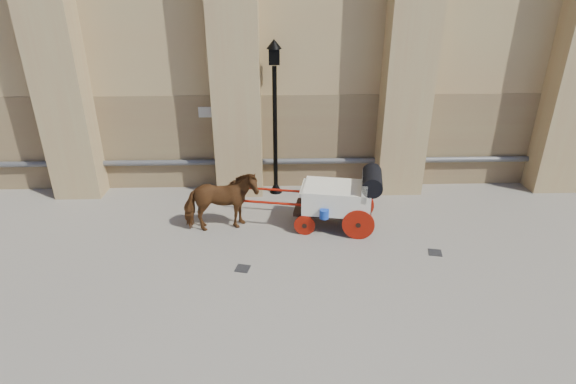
{
  "coord_description": "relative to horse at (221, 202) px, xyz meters",
  "views": [
    {
      "loc": [
        0.11,
        -9.52,
        6.03
      ],
      "look_at": [
        0.43,
        1.18,
        1.07
      ],
      "focal_mm": 28.0,
      "sensor_mm": 36.0,
      "label": 1
    }
  ],
  "objects": [
    {
      "name": "ground",
      "position": [
        1.34,
        -1.14,
        -0.82
      ],
      "size": [
        90.0,
        90.0,
        0.0
      ],
      "primitive_type": "plane",
      "color": "#6C665C",
      "rests_on": "ground"
    },
    {
      "name": "drain_grate_near",
      "position": [
        0.66,
        -1.88,
        -0.81
      ],
      "size": [
        0.39,
        0.39,
        0.01
      ],
      "primitive_type": "cube",
      "rotation": [
        0.0,
        0.0,
        -0.23
      ],
      "color": "black",
      "rests_on": "ground"
    },
    {
      "name": "street_lamp",
      "position": [
        1.46,
        2.37,
        1.68
      ],
      "size": [
        0.44,
        0.44,
        4.67
      ],
      "color": "black",
      "rests_on": "ground"
    },
    {
      "name": "carriage",
      "position": [
        3.21,
        0.05,
        0.1
      ],
      "size": [
        4.0,
        1.74,
        1.7
      ],
      "rotation": [
        0.0,
        0.0,
        -0.19
      ],
      "color": "black",
      "rests_on": "ground"
    },
    {
      "name": "horse",
      "position": [
        0.0,
        0.0,
        0.0
      ],
      "size": [
        2.08,
        1.24,
        1.64
      ],
      "primitive_type": "imported",
      "rotation": [
        0.0,
        0.0,
        1.76
      ],
      "color": "brown",
      "rests_on": "ground"
    },
    {
      "name": "drain_grate_far",
      "position": [
        5.38,
        -1.34,
        -0.81
      ],
      "size": [
        0.38,
        0.38,
        0.01
      ],
      "primitive_type": "cube",
      "rotation": [
        0.0,
        0.0,
        -0.21
      ],
      "color": "black",
      "rests_on": "ground"
    }
  ]
}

